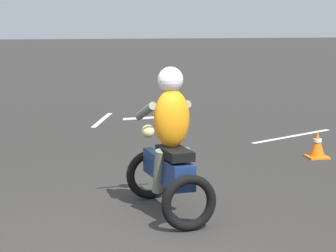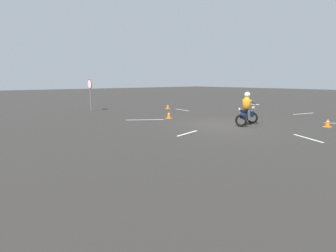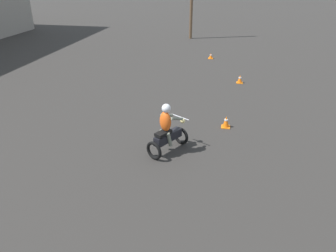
{
  "view_description": "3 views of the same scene",
  "coord_description": "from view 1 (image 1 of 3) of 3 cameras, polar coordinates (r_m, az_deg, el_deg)",
  "views": [
    {
      "loc": [
        0.64,
        6.14,
        2.19
      ],
      "look_at": [
        -0.66,
        -0.86,
        1.0
      ],
      "focal_mm": 70.0,
      "sensor_mm": 36.0,
      "label": 1
    },
    {
      "loc": [
        -8.14,
        10.5,
        2.22
      ],
      "look_at": [
        -2.31,
        5.67,
        0.9
      ],
      "focal_mm": 28.0,
      "sensor_mm": 36.0,
      "label": 2
    },
    {
      "loc": [
        -12.95,
        10.41,
        5.33
      ],
      "look_at": [
        -3.97,
        12.19,
        0.9
      ],
      "focal_mm": 35.0,
      "sensor_mm": 36.0,
      "label": 3
    }
  ],
  "objects": [
    {
      "name": "lane_stripe_sw",
      "position": [
        12.35,
        10.79,
        -0.87
      ],
      "size": [
        1.93,
        1.15,
        0.01
      ],
      "primitive_type": "cube",
      "rotation": [
        0.0,
        0.0,
        5.23
      ],
      "color": "silver",
      "rests_on": "ground"
    },
    {
      "name": "ground_plane",
      "position": [
        6.55,
        -4.37,
        -10.07
      ],
      "size": [
        120.0,
        120.0,
        0.0
      ],
      "primitive_type": "plane",
      "color": "#2D2B28"
    },
    {
      "name": "traffic_cone_near_right",
      "position": [
        10.52,
        12.88,
        -1.66
      ],
      "size": [
        0.32,
        0.32,
        0.41
      ],
      "color": "orange",
      "rests_on": "ground"
    },
    {
      "name": "lane_stripe_s",
      "position": [
        14.12,
        -5.75,
        0.54
      ],
      "size": [
        0.62,
        1.92,
        0.01
      ],
      "primitive_type": "cube",
      "rotation": [
        0.0,
        0.0,
        6.01
      ],
      "color": "silver",
      "rests_on": "ground"
    },
    {
      "name": "motorcycle_rider_foreground",
      "position": [
        7.23,
        0.09,
        -2.19
      ],
      "size": [
        0.85,
        1.55,
        1.66
      ],
      "rotation": [
        0.0,
        0.0,
        3.3
      ],
      "color": "black",
      "rests_on": "ground"
    }
  ]
}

